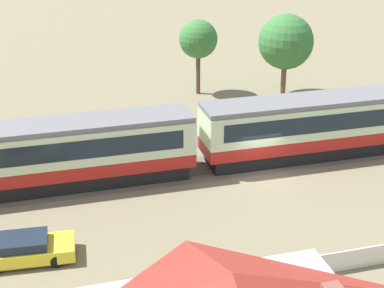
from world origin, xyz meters
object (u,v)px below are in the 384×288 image
Objects in this scene: passenger_train at (201,136)px; parked_car_yellow at (27,249)px; yard_tree_1 at (286,42)px; yard_tree_2 at (198,39)px.

passenger_train is 18.31× the size of parked_car_yellow.
parked_car_yellow is 0.66× the size of yard_tree_1.
parked_car_yellow is 0.72× the size of yard_tree_2.
passenger_train is at bearing 38.52° from parked_car_yellow.
yard_tree_1 reaches higher than yard_tree_2.
yard_tree_2 is at bearing 74.74° from passenger_train.
parked_car_yellow is at bearing -145.96° from passenger_train.
passenger_train is 15.99m from yard_tree_1.
passenger_train reaches higher than parked_car_yellow.
yard_tree_1 is at bearing -18.74° from yard_tree_2.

